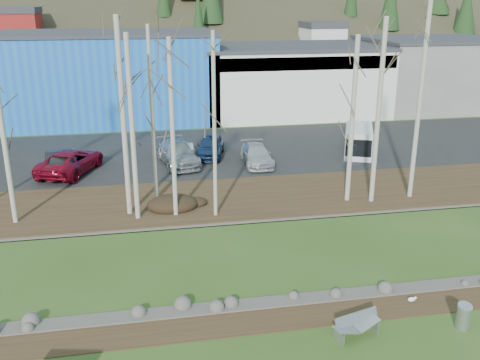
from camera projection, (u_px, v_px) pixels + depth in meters
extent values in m
plane|color=#2E4A18|center=(253.00, 358.00, 17.53)|extent=(200.00, 200.00, 0.00)
cube|color=#382616|center=(241.00, 321.00, 19.48)|extent=(80.00, 1.80, 0.03)
cube|color=#382616|center=(201.00, 201.00, 31.00)|extent=(80.00, 7.00, 0.15)
cube|color=black|center=(185.00, 152.00, 40.77)|extent=(80.00, 14.00, 0.14)
cube|color=#1C6BB8|center=(108.00, 78.00, 51.49)|extent=(20.00, 12.00, 8.00)
cube|color=#333338|center=(105.00, 33.00, 50.16)|extent=(20.40, 12.24, 0.30)
cube|color=silver|center=(289.00, 80.00, 54.89)|extent=(18.00, 12.00, 6.50)
cube|color=#333338|center=(290.00, 46.00, 53.80)|extent=(18.36, 12.24, 0.30)
cube|color=navy|center=(307.00, 64.00, 48.64)|extent=(17.64, 0.20, 1.20)
cube|color=slate|center=(432.00, 74.00, 57.61)|extent=(14.00, 12.00, 7.00)
cube|color=#333338|center=(436.00, 39.00, 56.44)|extent=(14.28, 12.24, 0.30)
cube|color=#9EA1A3|center=(339.00, 337.00, 18.25)|extent=(0.23, 0.55, 0.44)
cube|color=#9EA1A3|center=(373.00, 325.00, 18.90)|extent=(0.23, 0.55, 0.44)
cube|color=#9EA1A3|center=(356.00, 318.00, 18.66)|extent=(1.77, 0.69, 0.39)
cube|color=#9EA0A3|center=(346.00, 330.00, 18.33)|extent=(0.97, 0.72, 0.32)
cube|color=#9EA0A3|center=(367.00, 323.00, 18.71)|extent=(0.97, 0.72, 0.32)
cylinder|color=#9EA1A3|center=(463.00, 317.00, 19.00)|extent=(0.50, 0.50, 0.85)
cylinder|color=gold|center=(411.00, 302.00, 20.66)|extent=(0.01, 0.01, 0.09)
cylinder|color=gold|center=(410.00, 301.00, 20.71)|extent=(0.01, 0.01, 0.09)
ellipsoid|color=white|center=(412.00, 299.00, 20.66)|extent=(0.32, 0.18, 0.18)
cube|color=gray|center=(412.00, 299.00, 20.65)|extent=(0.21, 0.14, 0.02)
sphere|color=white|center=(415.00, 298.00, 20.62)|extent=(0.10, 0.10, 0.10)
cone|color=gold|center=(417.00, 298.00, 20.62)|extent=(0.06, 0.04, 0.03)
ellipsoid|color=black|center=(173.00, 203.00, 29.60)|extent=(2.84, 2.00, 0.56)
cylinder|color=#BCB5A9|center=(2.00, 126.00, 26.21)|extent=(0.25, 0.25, 10.25)
cylinder|color=#BCB5A9|center=(123.00, 120.00, 27.34)|extent=(0.28, 0.28, 10.33)
cylinder|color=#BCB5A9|center=(172.00, 130.00, 27.34)|extent=(0.24, 0.24, 9.29)
cylinder|color=#BCB5A9|center=(132.00, 130.00, 26.85)|extent=(0.26, 0.26, 9.53)
cylinder|color=#BCB5A9|center=(152.00, 116.00, 29.45)|extent=(0.20, 0.20, 9.79)
cylinder|color=#BCB5A9|center=(214.00, 127.00, 27.24)|extent=(0.20, 0.20, 9.60)
cylinder|color=#BCB5A9|center=(352.00, 121.00, 29.44)|extent=(0.27, 0.27, 9.26)
cylinder|color=#BCB5A9|center=(378.00, 114.00, 29.14)|extent=(0.27, 0.27, 10.19)
cylinder|color=#BCB5A9|center=(421.00, 89.00, 29.48)|extent=(0.26, 0.26, 12.62)
imported|color=black|center=(60.00, 161.00, 35.69)|extent=(2.23, 4.97, 1.58)
imported|color=maroon|center=(71.00, 161.00, 35.46)|extent=(4.53, 6.36, 1.61)
imported|color=#93969A|center=(178.00, 153.00, 37.38)|extent=(3.14, 5.74, 1.58)
imported|color=navy|center=(210.00, 146.00, 39.27)|extent=(2.76, 4.69, 1.50)
imported|color=silver|center=(183.00, 151.00, 38.49)|extent=(1.51, 3.99, 1.30)
imported|color=#BABABC|center=(257.00, 155.00, 37.42)|extent=(2.04, 4.68, 1.34)
cube|color=white|center=(358.00, 140.00, 39.92)|extent=(3.53, 5.00, 2.02)
cube|color=black|center=(358.00, 147.00, 38.23)|extent=(2.06, 1.58, 1.25)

